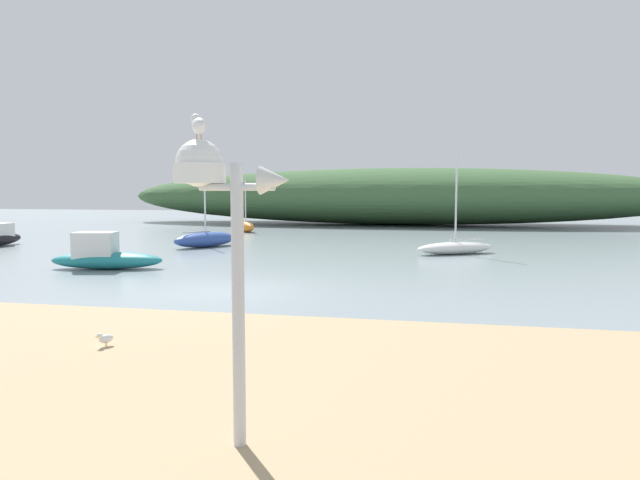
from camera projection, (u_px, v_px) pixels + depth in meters
ground_plane at (229, 290)px, 15.05m from camera, size 120.00×120.00×0.00m
beach_sand at (3, 389)px, 7.23m from camera, size 44.00×9.00×0.20m
distant_hill at (400, 196)px, 45.40m from camera, size 45.63×10.75×4.50m
mast_structure at (215, 197)px, 5.27m from camera, size 1.11×0.48×2.91m
seagull_on_radar at (198, 124)px, 5.26m from camera, size 0.27×0.33×0.25m
sailboat_inner_mooring at (206, 239)px, 26.81m from camera, size 2.65×3.54×3.39m
sailboat_far_left at (455, 247)px, 23.81m from camera, size 3.58×2.74×4.24m
sailboat_mid_channel at (246, 226)px, 36.85m from camera, size 2.12×2.44×3.40m
motorboat_far_right at (104, 256)px, 19.22m from camera, size 3.92×1.82×1.25m
seagull_near_waterline at (105, 338)px, 8.87m from camera, size 0.21×0.31×0.23m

